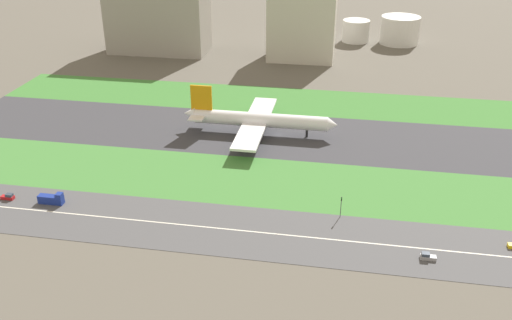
{
  "coord_description": "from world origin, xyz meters",
  "views": [
    {
      "loc": [
        28.0,
        -213.37,
        96.1
      ],
      "look_at": [
        -3.06,
        -36.5,
        6.0
      ],
      "focal_mm": 39.38,
      "sensor_mm": 36.0,
      "label": 1
    }
  ],
  "objects_px": {
    "fuel_tank_centre": "(356,31)",
    "truck_1": "(52,199)",
    "airliner": "(256,120)",
    "car_2": "(427,257)",
    "hangar_building": "(302,23)",
    "terminal_building": "(158,14)",
    "fuel_tank_east": "(400,30)",
    "traffic_light": "(341,206)",
    "car_1": "(8,197)",
    "fuel_tank_west": "(312,28)"
  },
  "relations": [
    {
      "from": "terminal_building",
      "to": "hangar_building",
      "type": "distance_m",
      "value": 87.87
    },
    {
      "from": "fuel_tank_east",
      "to": "airliner",
      "type": "bearing_deg",
      "value": -112.67
    },
    {
      "from": "fuel_tank_centre",
      "to": "truck_1",
      "type": "bearing_deg",
      "value": -112.73
    },
    {
      "from": "airliner",
      "to": "fuel_tank_west",
      "type": "bearing_deg",
      "value": 86.42
    },
    {
      "from": "hangar_building",
      "to": "fuel_tank_west",
      "type": "bearing_deg",
      "value": 86.47
    },
    {
      "from": "truck_1",
      "to": "terminal_building",
      "type": "relative_size",
      "value": 0.14
    },
    {
      "from": "hangar_building",
      "to": "fuel_tank_west",
      "type": "xyz_separation_m",
      "value": [
        2.78,
        45.0,
        -13.41
      ]
    },
    {
      "from": "fuel_tank_east",
      "to": "fuel_tank_centre",
      "type": "bearing_deg",
      "value": 180.0
    },
    {
      "from": "car_2",
      "to": "fuel_tank_east",
      "type": "distance_m",
      "value": 237.16
    },
    {
      "from": "car_1",
      "to": "fuel_tank_centre",
      "type": "xyz_separation_m",
      "value": [
        110.97,
        227.0,
        6.09
      ]
    },
    {
      "from": "truck_1",
      "to": "traffic_light",
      "type": "xyz_separation_m",
      "value": [
        94.21,
        7.99,
        2.62
      ]
    },
    {
      "from": "airliner",
      "to": "car_2",
      "type": "distance_m",
      "value": 100.19
    },
    {
      "from": "truck_1",
      "to": "fuel_tank_west",
      "type": "xyz_separation_m",
      "value": [
        66.63,
        227.0,
        5.79
      ]
    },
    {
      "from": "car_1",
      "to": "terminal_building",
      "type": "bearing_deg",
      "value": 92.56
    },
    {
      "from": "hangar_building",
      "to": "terminal_building",
      "type": "bearing_deg",
      "value": 180.0
    },
    {
      "from": "terminal_building",
      "to": "fuel_tank_centre",
      "type": "bearing_deg",
      "value": 20.7
    },
    {
      "from": "airliner",
      "to": "fuel_tank_west",
      "type": "relative_size",
      "value": 3.36
    },
    {
      "from": "traffic_light",
      "to": "fuel_tank_west",
      "type": "xyz_separation_m",
      "value": [
        -27.58,
        219.01,
        3.17
      ]
    },
    {
      "from": "car_1",
      "to": "car_2",
      "type": "bearing_deg",
      "value": -4.23
    },
    {
      "from": "truck_1",
      "to": "car_2",
      "type": "distance_m",
      "value": 119.75
    },
    {
      "from": "car_2",
      "to": "hangar_building",
      "type": "height_order",
      "value": "hangar_building"
    },
    {
      "from": "airliner",
      "to": "truck_1",
      "type": "bearing_deg",
      "value": -129.81
    },
    {
      "from": "car_2",
      "to": "fuel_tank_east",
      "type": "bearing_deg",
      "value": -90.91
    },
    {
      "from": "hangar_building",
      "to": "fuel_tank_east",
      "type": "bearing_deg",
      "value": 37.23
    },
    {
      "from": "car_1",
      "to": "fuel_tank_west",
      "type": "bearing_deg",
      "value": 70.03
    },
    {
      "from": "airliner",
      "to": "truck_1",
      "type": "relative_size",
      "value": 7.74
    },
    {
      "from": "car_2",
      "to": "hangar_building",
      "type": "relative_size",
      "value": 0.11
    },
    {
      "from": "fuel_tank_east",
      "to": "fuel_tank_west",
      "type": "bearing_deg",
      "value": 180.0
    },
    {
      "from": "car_2",
      "to": "fuel_tank_centre",
      "type": "bearing_deg",
      "value": -84.16
    },
    {
      "from": "airliner",
      "to": "car_2",
      "type": "height_order",
      "value": "airliner"
    },
    {
      "from": "car_2",
      "to": "fuel_tank_centre",
      "type": "distance_m",
      "value": 238.31
    },
    {
      "from": "airliner",
      "to": "hangar_building",
      "type": "relative_size",
      "value": 1.56
    },
    {
      "from": "fuel_tank_centre",
      "to": "fuel_tank_east",
      "type": "height_order",
      "value": "fuel_tank_east"
    },
    {
      "from": "car_1",
      "to": "hangar_building",
      "type": "bearing_deg",
      "value": 66.35
    },
    {
      "from": "airliner",
      "to": "fuel_tank_east",
      "type": "relative_size",
      "value": 2.62
    },
    {
      "from": "car_1",
      "to": "fuel_tank_west",
      "type": "xyz_separation_m",
      "value": [
        82.5,
        227.0,
        6.54
      ]
    },
    {
      "from": "terminal_building",
      "to": "fuel_tank_west",
      "type": "height_order",
      "value": "terminal_building"
    },
    {
      "from": "fuel_tank_east",
      "to": "hangar_building",
      "type": "bearing_deg",
      "value": -142.77
    },
    {
      "from": "traffic_light",
      "to": "terminal_building",
      "type": "xyz_separation_m",
      "value": [
        -118.2,
        174.01,
        18.61
      ]
    },
    {
      "from": "hangar_building",
      "to": "fuel_tank_west",
      "type": "height_order",
      "value": "hangar_building"
    },
    {
      "from": "traffic_light",
      "to": "fuel_tank_east",
      "type": "relative_size",
      "value": 0.29
    },
    {
      "from": "car_1",
      "to": "fuel_tank_centre",
      "type": "distance_m",
      "value": 252.75
    },
    {
      "from": "car_2",
      "to": "terminal_building",
      "type": "xyz_separation_m",
      "value": [
        -143.33,
        192.0,
        21.98
      ]
    },
    {
      "from": "fuel_tank_east",
      "to": "car_2",
      "type": "bearing_deg",
      "value": -90.91
    },
    {
      "from": "airliner",
      "to": "truck_1",
      "type": "height_order",
      "value": "airliner"
    },
    {
      "from": "airliner",
      "to": "fuel_tank_west",
      "type": "xyz_separation_m",
      "value": [
        9.96,
        159.0,
        1.23
      ]
    },
    {
      "from": "hangar_building",
      "to": "fuel_tank_west",
      "type": "relative_size",
      "value": 2.16
    },
    {
      "from": "terminal_building",
      "to": "fuel_tank_west",
      "type": "relative_size",
      "value": 3.08
    },
    {
      "from": "airliner",
      "to": "car_1",
      "type": "height_order",
      "value": "airliner"
    },
    {
      "from": "truck_1",
      "to": "terminal_building",
      "type": "bearing_deg",
      "value": 97.51
    }
  ]
}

